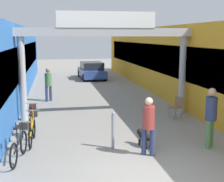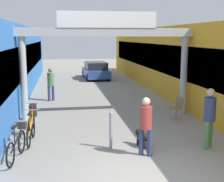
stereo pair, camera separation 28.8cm
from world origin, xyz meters
The scene contains 14 objects.
ground_plane centered at (0.00, 0.00, 0.00)m, with size 80.00×80.00×0.00m, color gray.
storefront_left centered at (-5.09, 11.00, 1.93)m, with size 3.00×26.00×3.85m.
storefront_right centered at (5.09, 11.00, 1.93)m, with size 3.00×26.00×3.85m.
arcade_sign_gateway centered at (0.00, 6.05, 3.05)m, with size 7.40×0.47×4.30m.
pedestrian_with_dog centered at (0.42, 1.53, 0.96)m, with size 0.46×0.46×1.67m.
pedestrian_companion centered at (2.44, 1.79, 1.06)m, with size 0.48×0.48×1.83m.
pedestrian_carrying_crate centered at (-2.41, 9.72, 0.98)m, with size 0.47×0.47×1.71m.
dog_on_leash centered at (0.52, 2.28, 0.30)m, with size 0.44×0.70×0.49m.
bicycle_black_nearest centered at (-3.11, 1.91, 0.44)m, with size 0.46×1.68×0.98m.
bicycle_orange_second centered at (-2.86, 3.30, 0.44)m, with size 0.46×1.69×0.98m.
bicycle_red_third centered at (-2.94, 4.40, 0.44)m, with size 0.46×1.69×0.98m.
bollard_post_metal centered at (-0.45, 2.26, 0.57)m, with size 0.10×0.10×1.13m.
cafe_chair_wood_nearer centered at (2.78, 5.22, 0.54)m, with size 0.51×0.51×0.89m.
parked_car_blue centered at (0.86, 17.97, 0.64)m, with size 1.93×4.07×1.33m.
Camera 2 is at (-1.87, -6.58, 3.32)m, focal length 50.00 mm.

